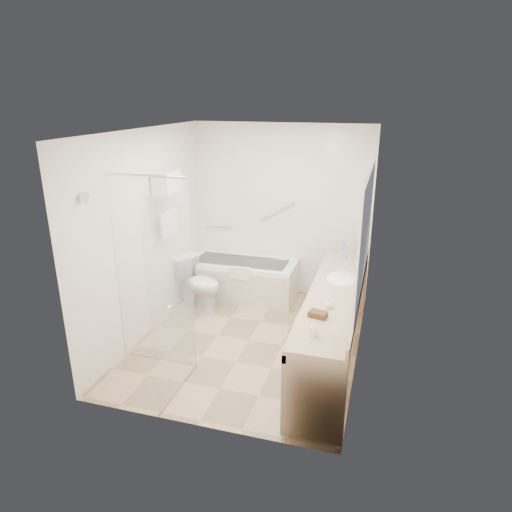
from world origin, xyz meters
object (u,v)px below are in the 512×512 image
(vanity_counter, at_px, (334,309))
(toilet, at_px, (199,284))
(amenity_basket, at_px, (318,314))
(bathtub, at_px, (242,278))
(water_bottle_left, at_px, (343,251))

(vanity_counter, bearing_deg, toilet, 156.71)
(toilet, relative_size, amenity_basket, 4.35)
(toilet, distance_m, amenity_basket, 2.47)
(bathtub, xyz_separation_m, amenity_basket, (1.44, -2.04, 0.60))
(vanity_counter, bearing_deg, water_bottle_left, 92.02)
(vanity_counter, relative_size, amenity_basket, 16.06)
(vanity_counter, height_order, water_bottle_left, water_bottle_left)
(amenity_basket, bearing_deg, water_bottle_left, 88.53)
(amenity_basket, xyz_separation_m, water_bottle_left, (0.05, 1.76, 0.07))
(vanity_counter, relative_size, water_bottle_left, 13.10)
(water_bottle_left, bearing_deg, toilet, -172.33)
(vanity_counter, bearing_deg, bathtub, 137.65)
(amenity_basket, bearing_deg, vanity_counter, 82.61)
(amenity_basket, bearing_deg, toilet, 141.54)
(vanity_counter, distance_m, amenity_basket, 0.70)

